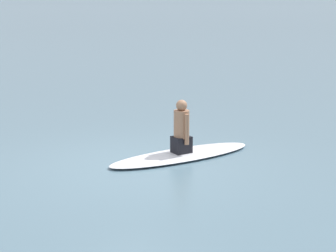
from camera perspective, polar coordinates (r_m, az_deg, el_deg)
name	(u,v)px	position (r m, az deg, el deg)	size (l,w,h in m)	color
ground_plane	(137,166)	(10.14, -2.97, -3.82)	(400.00, 400.00, 0.00)	slate
surfboard	(181,155)	(10.65, 1.27, -2.74)	(2.85, 0.79, 0.09)	white
person_paddler	(181,129)	(10.53, 1.28, -0.28)	(0.39, 0.41, 0.94)	black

